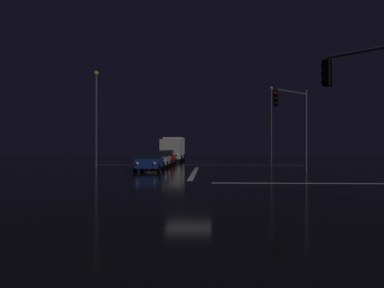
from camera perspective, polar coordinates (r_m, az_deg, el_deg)
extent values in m
cube|color=black|center=(21.78, -0.50, -5.79)|extent=(120.00, 120.00, 0.10)
cube|color=white|center=(29.82, 0.32, -4.18)|extent=(0.35, 13.82, 0.01)
cube|color=yellow|center=(41.39, 0.94, -3.06)|extent=(22.00, 0.15, 0.01)
cube|color=white|center=(22.86, 20.53, -5.38)|extent=(13.82, 0.40, 0.01)
cube|color=navy|center=(31.79, -6.13, -2.73)|extent=(1.80, 4.20, 0.70)
cube|color=black|center=(31.96, -6.07, -1.59)|extent=(1.60, 2.00, 0.55)
cylinder|color=black|center=(30.15, -4.88, -3.53)|extent=(0.22, 0.64, 0.64)
cylinder|color=black|center=(30.43, -8.25, -3.50)|extent=(0.22, 0.64, 0.64)
cylinder|color=black|center=(33.22, -4.19, -3.22)|extent=(0.22, 0.64, 0.64)
cylinder|color=black|center=(33.48, -7.25, -3.20)|extent=(0.22, 0.64, 0.64)
sphere|color=#F9EFC6|center=(29.59, -5.50, -2.82)|extent=(0.22, 0.22, 0.22)
sphere|color=#F9EFC6|center=(29.80, -7.98, -2.80)|extent=(0.22, 0.22, 0.22)
cube|color=#B7B7BC|center=(37.04, -4.79, -2.37)|extent=(1.80, 4.20, 0.70)
cube|color=black|center=(37.22, -4.75, -1.39)|extent=(1.60, 2.00, 0.55)
cylinder|color=black|center=(35.42, -3.67, -3.03)|extent=(0.22, 0.64, 0.64)
cylinder|color=black|center=(35.65, -6.55, -3.01)|extent=(0.22, 0.64, 0.64)
cylinder|color=black|center=(38.50, -3.17, -2.81)|extent=(0.22, 0.64, 0.64)
cylinder|color=black|center=(38.72, -5.82, -2.79)|extent=(0.22, 0.64, 0.64)
sphere|color=#F9EFC6|center=(34.86, -4.18, -2.42)|extent=(0.22, 0.22, 0.22)
sphere|color=#F9EFC6|center=(35.04, -6.29, -2.41)|extent=(0.22, 0.22, 0.22)
cube|color=maroon|center=(42.30, -3.80, -2.10)|extent=(1.80, 4.20, 0.70)
cube|color=black|center=(42.48, -3.77, -1.25)|extent=(1.60, 2.00, 0.55)
cylinder|color=black|center=(40.68, -2.78, -2.67)|extent=(0.22, 0.64, 0.64)
cylinder|color=black|center=(40.88, -5.29, -2.65)|extent=(0.22, 0.64, 0.64)
cylinder|color=black|center=(43.76, -2.40, -2.49)|extent=(0.22, 0.64, 0.64)
cylinder|color=black|center=(43.95, -4.74, -2.48)|extent=(0.22, 0.64, 0.64)
sphere|color=#F9EFC6|center=(40.12, -3.21, -2.13)|extent=(0.22, 0.22, 0.22)
sphere|color=#F9EFC6|center=(40.27, -5.05, -2.12)|extent=(0.22, 0.22, 0.22)
cube|color=beige|center=(46.32, -3.11, -0.74)|extent=(2.40, 2.20, 2.30)
cube|color=silver|center=(50.80, -2.61, -0.53)|extent=(2.40, 5.00, 2.60)
cylinder|color=black|center=(46.84, -1.57, -2.15)|extent=(0.28, 0.96, 0.96)
cylinder|color=black|center=(47.08, -4.49, -2.14)|extent=(0.28, 0.96, 0.96)
cylinder|color=black|center=(51.53, -1.20, -1.97)|extent=(0.28, 0.96, 0.96)
cylinder|color=black|center=(51.74, -3.85, -1.96)|extent=(0.28, 0.96, 0.96)
sphere|color=#F9EFC6|center=(45.11, -2.18, -1.52)|extent=(0.26, 0.26, 0.26)
sphere|color=#F9EFC6|center=(45.28, -4.32, -1.52)|extent=(0.26, 0.26, 0.26)
cylinder|color=#4C4C51|center=(16.07, 25.05, 12.39)|extent=(2.72, 2.72, 0.12)
cube|color=black|center=(16.74, 19.06, 9.70)|extent=(0.46, 0.46, 1.05)
sphere|color=red|center=(16.88, 18.57, 10.81)|extent=(0.22, 0.22, 0.22)
sphere|color=black|center=(16.82, 18.57, 9.65)|extent=(0.22, 0.22, 0.22)
sphere|color=black|center=(16.76, 18.57, 8.49)|extent=(0.22, 0.22, 0.22)
cylinder|color=#4C4C51|center=(31.02, 16.20, 1.76)|extent=(0.18, 0.18, 6.26)
cylinder|color=#4C4C51|center=(29.69, 14.31, 7.33)|extent=(2.72, 2.72, 0.12)
cube|color=black|center=(28.08, 12.22, 6.48)|extent=(0.46, 0.46, 1.05)
sphere|color=red|center=(27.99, 12.02, 7.21)|extent=(0.22, 0.22, 0.22)
sphere|color=black|center=(27.95, 12.03, 6.51)|extent=(0.22, 0.22, 0.22)
sphere|color=black|center=(27.91, 12.03, 5.81)|extent=(0.22, 0.22, 0.22)
cylinder|color=#424247|center=(36.87, -13.76, 3.17)|extent=(0.20, 0.20, 8.47)
sphere|color=#F9AD47|center=(37.39, -13.75, 9.94)|extent=(0.44, 0.44, 0.44)
cylinder|color=#424247|center=(52.02, 11.42, 2.66)|extent=(0.20, 0.20, 9.33)
sphere|color=#F9AD47|center=(52.48, 11.42, 7.95)|extent=(0.44, 0.44, 0.44)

